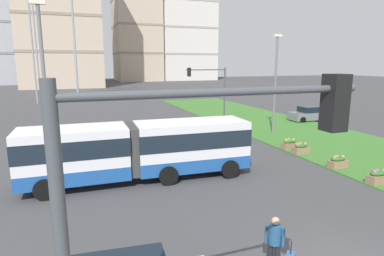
% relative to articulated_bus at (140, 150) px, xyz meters
% --- Properties ---
extents(grass_median, '(10.00, 70.00, 0.08)m').
position_rel_articulated_bus_xyz_m(grass_median, '(15.63, 0.19, -1.61)').
color(grass_median, '#3D752D').
rests_on(grass_median, ground_plane).
extents(articulated_bus, '(11.92, 3.13, 3.00)m').
position_rel_articulated_bus_xyz_m(articulated_bus, '(0.00, 0.00, 0.00)').
color(articulated_bus, white).
rests_on(articulated_bus, ground).
extents(car_grey_wagon, '(4.45, 2.11, 1.58)m').
position_rel_articulated_bus_xyz_m(car_grey_wagon, '(20.67, 11.47, -0.90)').
color(car_grey_wagon, slate).
rests_on(car_grey_wagon, ground).
extents(pedestrian_crossing, '(0.45, 0.43, 1.74)m').
position_rel_articulated_bus_xyz_m(pedestrian_crossing, '(2.14, -9.08, -0.65)').
color(pedestrian_crossing, black).
rests_on(pedestrian_crossing, ground).
extents(flower_planter_1, '(1.10, 0.56, 0.74)m').
position_rel_articulated_bus_xyz_m(flower_planter_1, '(11.23, -4.93, -1.23)').
color(flower_planter_1, '#937051').
rests_on(flower_planter_1, grass_median).
extents(flower_planter_2, '(1.10, 0.56, 0.74)m').
position_rel_articulated_bus_xyz_m(flower_planter_2, '(11.23, -2.24, -1.23)').
color(flower_planter_2, '#937051').
rests_on(flower_planter_2, grass_median).
extents(flower_planter_3, '(1.10, 0.56, 0.74)m').
position_rel_articulated_bus_xyz_m(flower_planter_3, '(11.23, 1.05, -1.23)').
color(flower_planter_3, '#937051').
rests_on(flower_planter_3, grass_median).
extents(flower_planter_4, '(1.10, 0.56, 0.74)m').
position_rel_articulated_bus_xyz_m(flower_planter_4, '(11.23, 2.33, -1.23)').
color(flower_planter_4, '#937051').
rests_on(flower_planter_4, grass_median).
extents(traffic_light_near_left, '(4.04, 0.28, 5.95)m').
position_rel_articulated_bus_xyz_m(traffic_light_near_left, '(-2.02, -12.81, 2.46)').
color(traffic_light_near_left, '#474C51').
rests_on(traffic_light_near_left, ground).
extents(traffic_light_far_right, '(4.06, 0.28, 5.70)m').
position_rel_articulated_bus_xyz_m(traffic_light_far_right, '(9.47, 12.19, 2.30)').
color(traffic_light_far_right, '#474C51').
rests_on(traffic_light_far_right, ground).
extents(streetlight_left, '(0.70, 0.28, 8.96)m').
position_rel_articulated_bus_xyz_m(streetlight_left, '(-4.34, 0.84, 3.27)').
color(streetlight_left, slate).
rests_on(streetlight_left, ground).
extents(streetlight_median, '(0.70, 0.28, 8.45)m').
position_rel_articulated_bus_xyz_m(streetlight_median, '(13.13, 7.17, 3.01)').
color(streetlight_median, slate).
rests_on(streetlight_median, ground).
extents(apartment_tower_westcentre, '(19.81, 16.32, 42.61)m').
position_rel_articulated_bus_xyz_m(apartment_tower_westcentre, '(-4.95, 75.81, 19.67)').
color(apartment_tower_westcentre, '#C6B299').
rests_on(apartment_tower_westcentre, ground).
extents(apartment_tower_centre, '(15.03, 18.24, 36.56)m').
position_rel_articulated_bus_xyz_m(apartment_tower_centre, '(19.51, 101.05, 16.64)').
color(apartment_tower_centre, '#C6B299').
rests_on(apartment_tower_centre, ground).
extents(apartment_tower_eastcentre, '(20.23, 18.52, 54.39)m').
position_rel_articulated_bus_xyz_m(apartment_tower_eastcentre, '(37.47, 102.19, 25.56)').
color(apartment_tower_eastcentre, silver).
rests_on(apartment_tower_eastcentre, ground).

